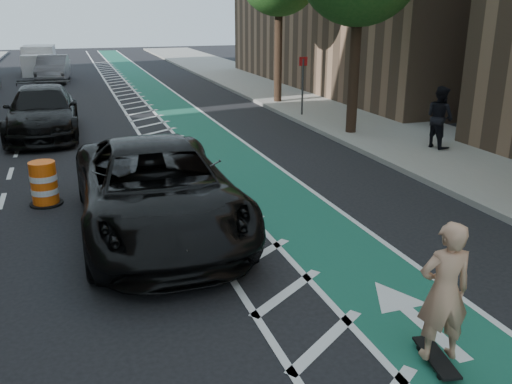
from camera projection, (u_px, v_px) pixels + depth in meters
name	position (u px, v px, depth m)	size (l,w,h in m)	color
ground	(176.00, 269.00, 9.38)	(120.00, 120.00, 0.00)	black
bike_lane	(206.00, 136.00, 19.27)	(2.00, 90.00, 0.01)	#185547
buffer_strip	(164.00, 139.00, 18.80)	(1.40, 90.00, 0.01)	silver
sidewalk_right	(367.00, 122.00, 21.25)	(5.00, 90.00, 0.15)	gray
curb_right	(310.00, 126.00, 20.49)	(0.12, 90.00, 0.16)	gray
sign_post	(303.00, 85.00, 22.05)	(0.35, 0.08, 2.47)	#4C4C4C
skateboard	(436.00, 357.00, 6.83)	(0.42, 0.93, 0.12)	black
skateboarder	(444.00, 292.00, 6.54)	(0.66, 0.44, 1.82)	tan
suv_near	(157.00, 189.00, 10.74)	(2.95, 6.40, 1.78)	black
suv_far	(43.00, 112.00, 19.15)	(2.38, 5.84, 1.70)	black
car_grey	(53.00, 69.00, 33.49)	(1.70, 4.88, 1.61)	#5D5C62
pedestrian	(440.00, 117.00, 16.78)	(0.93, 0.73, 1.92)	black
box_truck	(39.00, 61.00, 37.84)	(2.21, 4.59, 1.88)	silver
barrel_a	(44.00, 185.00, 12.35)	(0.74, 0.74, 1.01)	#FF5E0D
barrel_b	(54.00, 117.00, 20.49)	(0.65, 0.65, 0.89)	#F4590C
barrel_c	(30.00, 96.00, 25.28)	(0.66, 0.66, 0.89)	#DA5E0B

